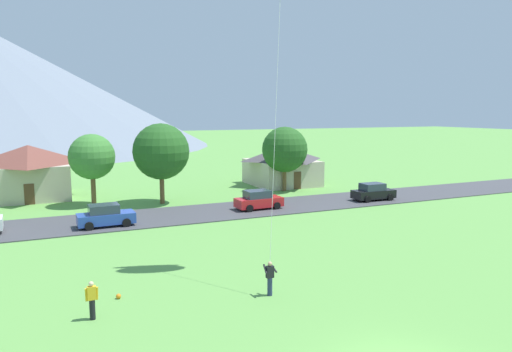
{
  "coord_description": "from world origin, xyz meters",
  "views": [
    {
      "loc": [
        -10.72,
        -11.71,
        8.76
      ],
      "look_at": [
        -0.11,
        11.99,
        5.21
      ],
      "focal_mm": 33.28,
      "sensor_mm": 36.0,
      "label": 1
    }
  ],
  "objects": [
    {
      "name": "parked_car_blue_mid_east",
      "position": [
        -6.75,
        25.22,
        0.87
      ],
      "size": [
        4.24,
        2.15,
        1.68
      ],
      "color": "#2847A8",
      "rests_on": "road_strip"
    },
    {
      "name": "tree_right_of_center",
      "position": [
        13.4,
        34.44,
        4.59
      ],
      "size": [
        5.01,
        5.01,
        7.11
      ],
      "color": "brown",
      "rests_on": "ground"
    },
    {
      "name": "house_leftmost",
      "position": [
        -12.25,
        41.21,
        2.8
      ],
      "size": [
        8.07,
        8.57,
        5.4
      ],
      "color": "beige",
      "rests_on": "ground"
    },
    {
      "name": "tree_center",
      "position": [
        -0.65,
        32.76,
        4.99
      ],
      "size": [
        5.32,
        5.32,
        7.66
      ],
      "color": "brown",
      "rests_on": "ground"
    },
    {
      "name": "parked_car_red_west_end",
      "position": [
        6.56,
        26.35,
        0.87
      ],
      "size": [
        4.26,
        2.19,
        1.68
      ],
      "color": "red",
      "rests_on": "road_strip"
    },
    {
      "name": "soccer_ball",
      "position": [
        -7.91,
        10.43,
        0.12
      ],
      "size": [
        0.24,
        0.24,
        0.24
      ],
      "primitive_type": "sphere",
      "color": "orange",
      "rests_on": "ground"
    },
    {
      "name": "parked_car_black_east_end",
      "position": [
        18.64,
        25.58,
        0.87
      ],
      "size": [
        4.24,
        2.15,
        1.68
      ],
      "color": "black",
      "rests_on": "road_strip"
    },
    {
      "name": "tree_left_of_center",
      "position": [
        -6.72,
        34.56,
        4.56
      ],
      "size": [
        4.23,
        4.23,
        6.7
      ],
      "color": "brown",
      "rests_on": "ground"
    },
    {
      "name": "watcher_person",
      "position": [
        -9.24,
        8.58,
        0.88
      ],
      "size": [
        0.56,
        0.24,
        1.68
      ],
      "color": "black",
      "rests_on": "ground"
    },
    {
      "name": "road_strip",
      "position": [
        0.0,
        26.89,
        0.04
      ],
      "size": [
        160.0,
        7.17,
        0.08
      ],
      "primitive_type": "cube",
      "color": "#424247",
      "rests_on": "ground"
    },
    {
      "name": "house_left_center",
      "position": [
        15.25,
        38.67,
        2.39
      ],
      "size": [
        7.71,
        8.37,
        4.61
      ],
      "color": "beige",
      "rests_on": "ground"
    }
  ]
}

